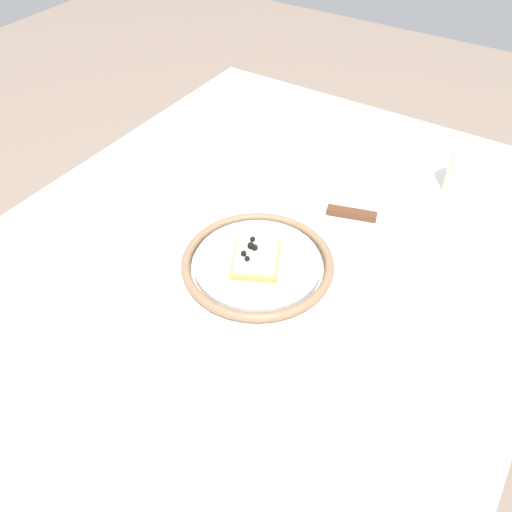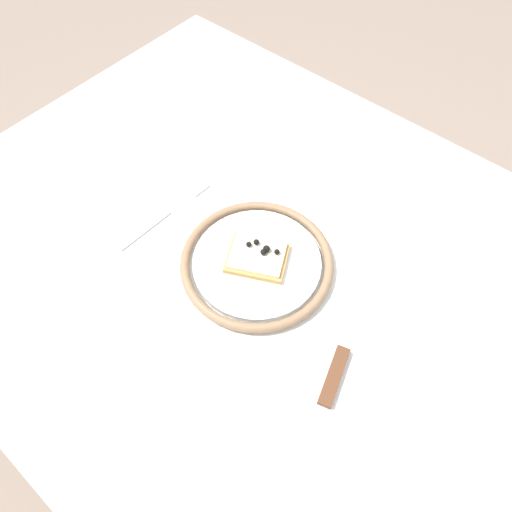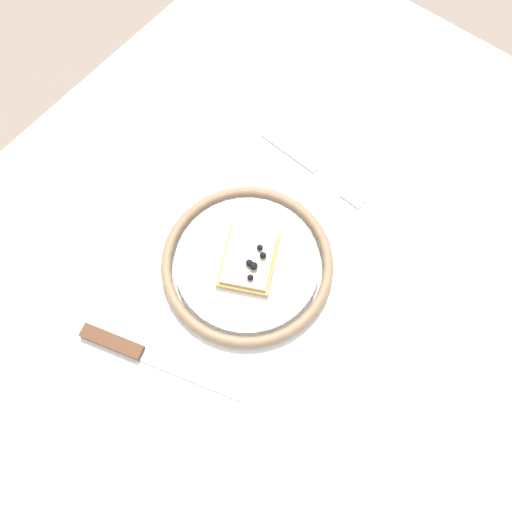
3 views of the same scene
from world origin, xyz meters
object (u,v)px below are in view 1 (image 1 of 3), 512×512
Objects in this scene: plate at (258,263)px; knife at (334,211)px; dining_table at (251,296)px; cup at (465,172)px; fork at (198,353)px; pizza_slice_near at (256,257)px.

knife is at bearing -12.09° from plate.
plate is at bearing -109.40° from dining_table.
plate is at bearing 150.81° from cup.
fork is (-0.39, 0.02, -0.00)m from knife.
pizza_slice_near is (-0.01, -0.01, 0.11)m from dining_table.
knife is (0.20, -0.04, -0.02)m from pizza_slice_near.
pizza_slice_near is 0.44m from cup.
dining_table is 0.46m from cup.
plate is 0.01m from pizza_slice_near.
plate is at bearing 167.91° from knife.
cup is at bearing -18.50° from fork.
fork is at bearing -168.79° from dining_table.
pizza_slice_near is at bearing 111.52° from plate.
knife is 1.17× the size of fork.
plate is 1.24× the size of fork.
cup is (0.39, -0.22, 0.03)m from plate.
knife reaches higher than fork.
cup reaches higher than fork.
plate is 0.20m from knife.
knife is at bearing -2.87° from fork.
cup reaches higher than knife.
cup is (0.19, -0.17, 0.04)m from knife.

